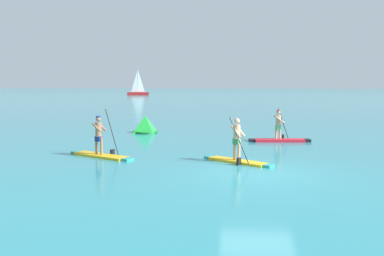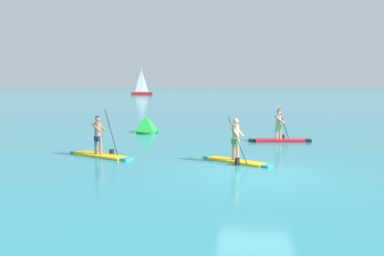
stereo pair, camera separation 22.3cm
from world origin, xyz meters
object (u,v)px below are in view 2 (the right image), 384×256
at_px(paddleboarder_near_left, 100,148).
at_px(paddleboarder_mid_center, 236,152).
at_px(paddleboarder_far_right, 280,136).
at_px(race_marker_buoy, 146,125).
at_px(sailboat_left_horizon, 142,91).

bearing_deg(paddleboarder_near_left, paddleboarder_mid_center, 21.23).
xyz_separation_m(paddleboarder_mid_center, paddleboarder_far_right, (2.20, 5.86, -0.12)).
bearing_deg(paddleboarder_far_right, race_marker_buoy, 152.96).
height_order(race_marker_buoy, sailboat_left_horizon, sailboat_left_horizon).
height_order(paddleboarder_mid_center, sailboat_left_horizon, sailboat_left_horizon).
xyz_separation_m(paddleboarder_mid_center, race_marker_buoy, (-5.58, 8.96, 0.03)).
relative_size(race_marker_buoy, sailboat_left_horizon, 0.25).
height_order(paddleboarder_far_right, sailboat_left_horizon, sailboat_left_horizon).
bearing_deg(paddleboarder_near_left, paddleboarder_far_right, 61.62).
xyz_separation_m(paddleboarder_far_right, sailboat_left_horizon, (-26.71, 79.80, 0.64)).
height_order(paddleboarder_near_left, paddleboarder_far_right, paddleboarder_near_left).
xyz_separation_m(paddleboarder_near_left, paddleboarder_mid_center, (5.61, -0.66, 0.05)).
bearing_deg(paddleboarder_near_left, race_marker_buoy, 117.74).
xyz_separation_m(paddleboarder_near_left, race_marker_buoy, (0.03, 8.30, 0.08)).
height_order(paddleboarder_mid_center, paddleboarder_far_right, paddleboarder_mid_center).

